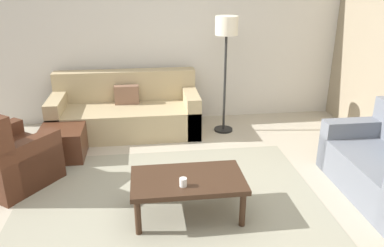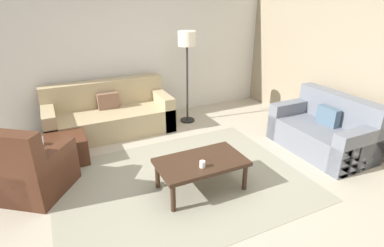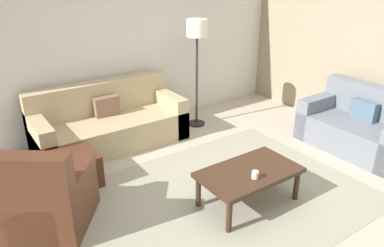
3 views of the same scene
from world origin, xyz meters
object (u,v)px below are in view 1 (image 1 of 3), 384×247
at_px(coffee_table, 188,182).
at_px(lamp_standing, 226,38).
at_px(couch_main, 126,112).
at_px(ottoman, 63,143).
at_px(cup, 183,182).
at_px(armchair_leather, 5,161).

distance_m(coffee_table, lamp_standing, 2.49).
bearing_deg(couch_main, ottoman, -133.67).
distance_m(ottoman, cup, 2.16).
xyz_separation_m(ottoman, cup, (1.41, -1.63, 0.25)).
relative_size(couch_main, ottoman, 3.82).
relative_size(armchair_leather, coffee_table, 1.02).
bearing_deg(coffee_table, armchair_leather, 157.47).
distance_m(armchair_leather, lamp_standing, 3.24).
bearing_deg(couch_main, lamp_standing, -7.75).
bearing_deg(cup, armchair_leather, 153.17).
distance_m(couch_main, cup, 2.54).
height_order(armchair_leather, cup, armchair_leather).
relative_size(ottoman, cup, 6.87).
relative_size(couch_main, armchair_leather, 1.91).
distance_m(couch_main, ottoman, 1.16).
relative_size(coffee_table, lamp_standing, 0.64).
height_order(couch_main, armchair_leather, armchair_leather).
bearing_deg(armchair_leather, couch_main, 49.41).
height_order(armchair_leather, lamp_standing, lamp_standing).
bearing_deg(cup, coffee_table, 67.67).
xyz_separation_m(cup, lamp_standing, (0.86, 2.26, 0.96)).
bearing_deg(ottoman, couch_main, 46.33).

